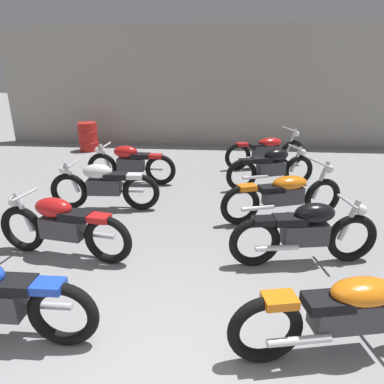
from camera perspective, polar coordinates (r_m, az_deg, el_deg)
name	(u,v)px	position (r m, az deg, el deg)	size (l,w,h in m)	color
back_wall	(209,88)	(11.17, 2.83, 16.88)	(13.11, 0.24, 3.60)	#9E998E
motorcycle_left_row_1	(62,226)	(4.91, -20.74, -5.25)	(1.96, 0.53, 0.88)	black
motorcycle_left_row_2	(104,185)	(6.31, -14.40, 1.11)	(1.97, 0.48, 0.88)	black
motorcycle_left_row_3	(130,163)	(7.61, -10.17, 4.69)	(1.97, 0.48, 0.88)	black
motorcycle_right_row_0	(351,312)	(3.45, 24.87, -17.56)	(2.15, 0.79, 0.97)	black
motorcycle_right_row_1	(306,232)	(4.67, 18.31, -6.26)	(1.96, 0.61, 0.88)	black
motorcycle_right_row_2	(284,195)	(5.88, 14.99, -0.42)	(2.09, 0.93, 0.97)	black
motorcycle_right_row_3	(271,167)	(7.39, 13.03, 4.02)	(1.90, 0.78, 0.88)	black
motorcycle_right_row_4	(266,150)	(8.90, 12.24, 6.77)	(2.08, 0.94, 0.97)	black
oil_drum	(88,137)	(10.99, -16.82, 8.76)	(0.59, 0.59, 0.85)	red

